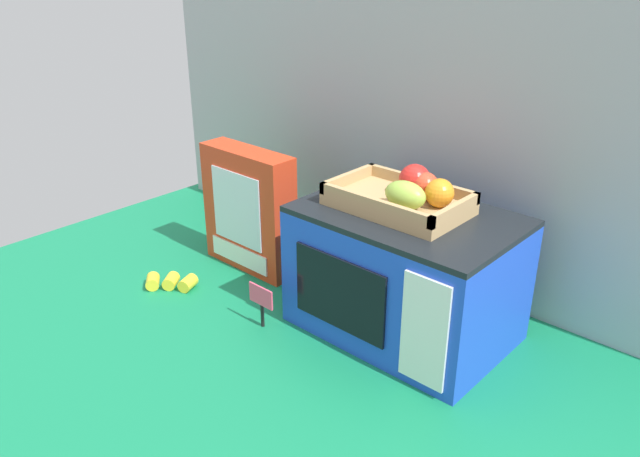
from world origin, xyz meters
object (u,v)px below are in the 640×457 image
at_px(price_sign, 261,300).
at_px(toy_microwave, 405,273).
at_px(food_groups_crate, 406,196).
at_px(cookie_set_box, 249,210).
at_px(loose_toy_banana, 171,282).

bearing_deg(price_sign, toy_microwave, 40.70).
bearing_deg(price_sign, food_groups_crate, 43.73).
distance_m(toy_microwave, cookie_set_box, 0.47).
xyz_separation_m(toy_microwave, price_sign, (-0.23, -0.20, -0.07)).
bearing_deg(toy_microwave, cookie_set_box, -177.55).
height_order(food_groups_crate, price_sign, food_groups_crate).
bearing_deg(food_groups_crate, cookie_set_box, -176.34).
distance_m(price_sign, loose_toy_banana, 0.30).
bearing_deg(toy_microwave, price_sign, -139.30).
relative_size(price_sign, loose_toy_banana, 0.82).
xyz_separation_m(food_groups_crate, price_sign, (-0.22, -0.21, -0.24)).
bearing_deg(food_groups_crate, loose_toy_banana, -154.59).
bearing_deg(loose_toy_banana, toy_microwave, 24.00).
xyz_separation_m(toy_microwave, food_groups_crate, (-0.01, 0.01, 0.17)).
relative_size(toy_microwave, cookie_set_box, 1.40).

